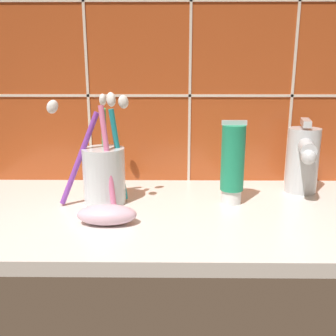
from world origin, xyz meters
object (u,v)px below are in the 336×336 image
at_px(sink_faucet, 303,158).
at_px(soap_bar, 107,215).
at_px(toothbrush_cup, 104,171).
at_px(toothpaste_tube, 233,163).

relative_size(sink_faucet, soap_bar, 1.53).
bearing_deg(toothbrush_cup, sink_faucet, 9.32).
bearing_deg(sink_faucet, toothbrush_cup, -67.13).
distance_m(toothbrush_cup, sink_faucet, 0.36).
height_order(toothpaste_tube, soap_bar, toothpaste_tube).
relative_size(toothpaste_tube, sink_faucet, 1.05).
xyz_separation_m(toothpaste_tube, sink_faucet, (0.14, 0.06, -0.00)).
distance_m(toothbrush_cup, toothpaste_tube, 0.22).
relative_size(toothpaste_tube, soap_bar, 1.61).
height_order(toothbrush_cup, sink_faucet, toothbrush_cup).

